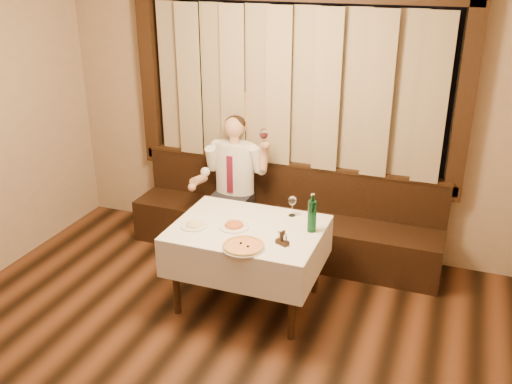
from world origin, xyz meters
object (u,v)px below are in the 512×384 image
at_px(cruet_caddy, 282,240).
at_px(pasta_cream, 194,223).
at_px(green_bottle, 312,215).
at_px(banquette, 284,224).
at_px(dining_table, 248,238).
at_px(pizza, 244,246).
at_px(pasta_red, 234,223).
at_px(seated_man, 233,175).

bearing_deg(cruet_caddy, pasta_cream, -158.82).
bearing_deg(green_bottle, cruet_caddy, -116.85).
bearing_deg(banquette, dining_table, -90.00).
bearing_deg(pizza, pasta_red, 123.99).
height_order(pasta_red, seated_man, seated_man).
height_order(pasta_cream, seated_man, seated_man).
xyz_separation_m(banquette, green_bottle, (0.53, -0.91, 0.59)).
height_order(pizza, pasta_cream, pasta_cream).
distance_m(dining_table, pasta_red, 0.18).
relative_size(banquette, green_bottle, 9.41).
distance_m(dining_table, pasta_cream, 0.48).
bearing_deg(banquette, pasta_cream, -110.20).
relative_size(banquette, cruet_caddy, 26.53).
relative_size(pasta_red, green_bottle, 0.78).
distance_m(pasta_cream, cruet_caddy, 0.81).
distance_m(green_bottle, cruet_caddy, 0.36).
distance_m(dining_table, pizza, 0.40).
height_order(banquette, pasta_red, banquette).
bearing_deg(seated_man, pizza, -63.89).
relative_size(pasta_red, pasta_cream, 1.14).
height_order(pizza, pasta_red, pasta_red).
height_order(dining_table, pasta_red, pasta_red).
xyz_separation_m(green_bottle, cruet_caddy, (-0.16, -0.31, -0.10)).
relative_size(dining_table, pasta_cream, 5.43).
height_order(banquette, dining_table, banquette).
distance_m(green_bottle, seated_man, 1.34).
relative_size(cruet_caddy, seated_man, 0.09).
bearing_deg(seated_man, green_bottle, -37.72).
bearing_deg(seated_man, pasta_cream, -84.91).
height_order(pizza, cruet_caddy, cruet_caddy).
relative_size(pasta_cream, green_bottle, 0.69).
bearing_deg(pasta_cream, green_bottle, 15.58).
height_order(pasta_cream, green_bottle, green_bottle).
distance_m(pasta_red, cruet_caddy, 0.50).
bearing_deg(dining_table, green_bottle, 12.12).
bearing_deg(pasta_red, dining_table, 24.26).
relative_size(pasta_cream, seated_man, 0.17).
relative_size(dining_table, green_bottle, 3.74).
bearing_deg(pasta_red, pasta_cream, -161.92).
bearing_deg(seated_man, pasta_red, -66.67).
bearing_deg(green_bottle, banquette, 120.23).
bearing_deg(green_bottle, dining_table, -167.88).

